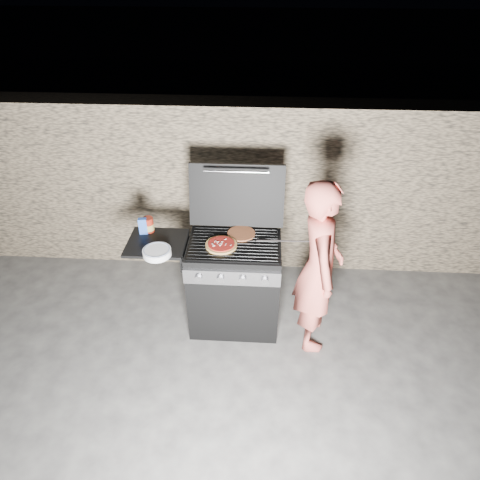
# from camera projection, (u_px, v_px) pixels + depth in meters

# --- Properties ---
(ground) EXTENTS (50.00, 50.00, 0.00)m
(ground) POSITION_uv_depth(u_px,v_px,m) (235.00, 320.00, 4.15)
(ground) COLOR #393837
(stone_wall) EXTENTS (8.00, 0.35, 1.80)m
(stone_wall) POSITION_uv_depth(u_px,v_px,m) (241.00, 187.00, 4.50)
(stone_wall) COLOR tan
(stone_wall) RESTS_ON ground
(gas_grill) EXTENTS (1.34, 0.79, 0.91)m
(gas_grill) POSITION_uv_depth(u_px,v_px,m) (207.00, 283.00, 3.91)
(gas_grill) COLOR black
(gas_grill) RESTS_ON ground
(pizza_topped) EXTENTS (0.32, 0.32, 0.03)m
(pizza_topped) POSITION_uv_depth(u_px,v_px,m) (221.00, 244.00, 3.60)
(pizza_topped) COLOR #B77B43
(pizza_topped) RESTS_ON gas_grill
(pizza_plain) EXTENTS (0.26, 0.26, 0.01)m
(pizza_plain) POSITION_uv_depth(u_px,v_px,m) (241.00, 233.00, 3.75)
(pizza_plain) COLOR #CB7D4B
(pizza_plain) RESTS_ON gas_grill
(sauce_jar) EXTENTS (0.10, 0.10, 0.14)m
(sauce_jar) POSITION_uv_depth(u_px,v_px,m) (149.00, 225.00, 3.77)
(sauce_jar) COLOR maroon
(sauce_jar) RESTS_ON gas_grill
(blue_carton) EXTENTS (0.08, 0.05, 0.15)m
(blue_carton) POSITION_uv_depth(u_px,v_px,m) (143.00, 226.00, 3.74)
(blue_carton) COLOR blue
(blue_carton) RESTS_ON gas_grill
(plate_stack) EXTENTS (0.28, 0.28, 0.05)m
(plate_stack) POSITION_uv_depth(u_px,v_px,m) (157.00, 252.00, 3.50)
(plate_stack) COLOR white
(plate_stack) RESTS_ON gas_grill
(person) EXTENTS (0.40, 0.60, 1.60)m
(person) POSITION_uv_depth(u_px,v_px,m) (319.00, 268.00, 3.54)
(person) COLOR #E76658
(person) RESTS_ON ground
(tongs) EXTENTS (0.45, 0.11, 0.09)m
(tongs) POSITION_uv_depth(u_px,v_px,m) (283.00, 241.00, 3.59)
(tongs) COLOR black
(tongs) RESTS_ON gas_grill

